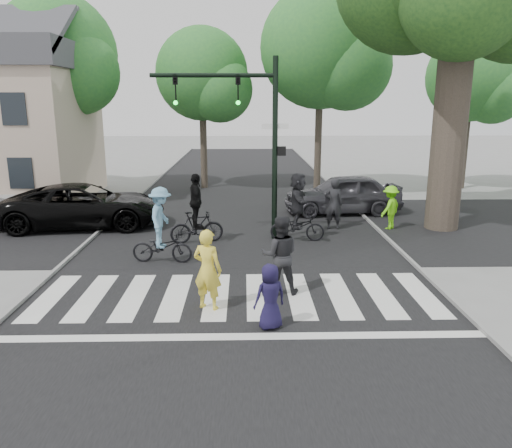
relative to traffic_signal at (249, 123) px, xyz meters
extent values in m
plane|color=gray|center=(-0.35, -6.20, -3.90)|extent=(120.00, 120.00, 0.00)
cube|color=black|center=(-0.35, -1.20, -3.90)|extent=(10.00, 70.00, 0.01)
cube|color=black|center=(-0.35, 1.80, -3.89)|extent=(70.00, 10.00, 0.01)
cube|color=gray|center=(-5.40, -1.20, -3.85)|extent=(0.10, 70.00, 0.10)
cube|color=gray|center=(4.70, -1.20, -3.85)|extent=(0.10, 70.00, 0.10)
cube|color=silver|center=(-4.85, -5.20, -3.89)|extent=(0.55, 3.00, 0.01)
cube|color=silver|center=(-3.85, -5.20, -3.89)|extent=(0.55, 3.00, 0.01)
cube|color=silver|center=(-2.85, -5.20, -3.89)|extent=(0.55, 3.00, 0.01)
cube|color=silver|center=(-1.85, -5.20, -3.89)|extent=(0.55, 3.00, 0.01)
cube|color=silver|center=(-0.85, -5.20, -3.89)|extent=(0.55, 3.00, 0.01)
cube|color=silver|center=(0.15, -5.20, -3.89)|extent=(0.55, 3.00, 0.01)
cube|color=silver|center=(1.15, -5.20, -3.89)|extent=(0.55, 3.00, 0.01)
cube|color=silver|center=(2.15, -5.20, -3.89)|extent=(0.55, 3.00, 0.01)
cube|color=silver|center=(3.15, -5.20, -3.89)|extent=(0.55, 3.00, 0.01)
cube|color=silver|center=(4.15, -5.20, -3.89)|extent=(0.55, 3.00, 0.01)
cube|color=silver|center=(-0.35, -7.40, -3.89)|extent=(10.00, 0.30, 0.01)
cylinder|color=black|center=(0.85, 0.00, -0.90)|extent=(0.18, 0.18, 6.00)
cylinder|color=black|center=(-1.15, 0.00, 1.50)|extent=(4.00, 0.14, 0.14)
imported|color=black|center=(-0.35, 0.00, 1.05)|extent=(0.16, 0.20, 1.00)
sphere|color=#19E533|center=(-0.35, -0.12, 0.65)|extent=(0.14, 0.14, 0.14)
imported|color=black|center=(-2.35, 0.00, 1.05)|extent=(0.16, 0.20, 1.00)
sphere|color=#19E533|center=(-2.35, -0.12, 0.65)|extent=(0.14, 0.14, 0.14)
cube|color=black|center=(1.07, 0.00, -0.90)|extent=(0.28, 0.18, 0.30)
cube|color=#FF660C|center=(1.18, 0.00, -0.90)|extent=(0.02, 0.14, 0.20)
cube|color=white|center=(0.85, 0.00, -0.10)|extent=(0.90, 0.04, 0.18)
cylinder|color=brown|center=(7.15, 1.30, -0.40)|extent=(1.20, 1.20, 7.00)
cylinder|color=brown|center=(7.45, 1.10, 2.60)|extent=(1.29, 1.74, 2.93)
cylinder|color=brown|center=(-9.35, 9.50, -0.68)|extent=(0.36, 0.36, 6.44)
sphere|color=#2E7335|center=(-9.35, 9.50, 3.00)|extent=(5.80, 5.80, 5.80)
sphere|color=#2E7335|center=(-8.19, 8.63, 2.08)|extent=(4.06, 4.06, 4.06)
cylinder|color=brown|center=(-2.35, 10.60, -1.10)|extent=(0.36, 0.36, 5.60)
sphere|color=#2E7335|center=(-2.35, 10.60, 2.10)|extent=(4.80, 4.80, 4.80)
sphere|color=#2E7335|center=(-1.39, 9.88, 1.30)|extent=(3.36, 3.36, 3.36)
cylinder|color=brown|center=(3.65, 9.30, -0.54)|extent=(0.36, 0.36, 6.72)
sphere|color=#2E7335|center=(3.65, 9.30, 3.30)|extent=(6.00, 6.00, 6.00)
sphere|color=#2E7335|center=(4.85, 8.40, 2.34)|extent=(4.20, 4.20, 4.20)
cylinder|color=brown|center=(11.65, 10.10, -1.17)|extent=(0.36, 0.36, 5.46)
sphere|color=#2E7335|center=(11.65, 10.10, 1.95)|extent=(4.60, 4.60, 4.60)
sphere|color=#2E7335|center=(12.57, 9.41, 1.17)|extent=(3.22, 3.22, 3.22)
cube|color=#47474C|center=(-11.85, 9.65, 3.70)|extent=(8.40, 3.69, 2.44)
cube|color=black|center=(-9.45, 4.28, -2.20)|extent=(1.00, 0.06, 1.30)
cube|color=black|center=(-9.45, 4.28, 0.40)|extent=(1.00, 0.06, 1.30)
cube|color=gray|center=(-10.35, 4.00, -3.50)|extent=(2.00, 1.20, 0.80)
imported|color=yellow|center=(-1.00, -5.95, -2.97)|extent=(0.80, 0.68, 1.86)
imported|color=#191337|center=(0.34, -6.99, -3.21)|extent=(0.79, 0.66, 1.39)
imported|color=black|center=(0.68, -5.03, -2.93)|extent=(0.97, 0.77, 1.94)
imported|color=black|center=(-2.58, -2.54, -3.44)|extent=(1.81, 0.78, 0.92)
imported|color=#689CBA|center=(-2.58, -2.54, -2.56)|extent=(0.76, 1.20, 1.77)
imported|color=black|center=(-1.76, -0.46, -3.37)|extent=(1.84, 0.92, 1.07)
imported|color=black|center=(-1.76, -0.46, -2.50)|extent=(0.70, 1.16, 1.84)
imported|color=black|center=(1.61, -0.29, -3.42)|extent=(1.87, 0.79, 0.95)
imported|color=black|center=(1.61, -0.29, -2.51)|extent=(0.69, 1.74, 1.83)
imported|color=black|center=(-6.16, 1.85, -3.09)|extent=(6.07, 3.26, 1.62)
imported|color=#3A3940|center=(3.95, 3.97, -3.07)|extent=(4.98, 2.31, 1.65)
imported|color=#72E915|center=(5.19, 1.26, -3.10)|extent=(1.16, 1.16, 1.61)
imported|color=black|center=(3.09, 1.27, -2.95)|extent=(0.74, 0.53, 1.90)
camera|label=1|loc=(-0.17, -16.55, 0.67)|focal=35.00mm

